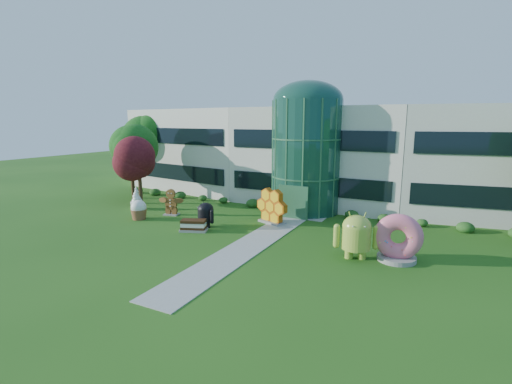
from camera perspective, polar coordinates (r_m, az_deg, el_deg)
The scene contains 14 objects.
ground at distance 23.50m, azimuth -2.50°, elevation -9.15°, with size 140.00×140.00×0.00m, color #215114.
building at distance 38.88m, azimuth 10.73°, elevation 5.72°, with size 46.00×15.00×9.30m, color beige, non-canonical shape.
atrium at distance 33.17m, azimuth 7.77°, elevation 5.37°, with size 6.00×6.00×9.80m, color #194738.
walkway at distance 25.15m, azimuth -0.23°, elevation -7.72°, with size 2.40×20.00×0.04m, color #9E9E93.
tree_red at distance 37.90m, azimuth -17.49°, elevation 2.76°, with size 4.00×4.00×6.00m, color #3F0C14, non-canonical shape.
trees_backdrop at distance 34.19m, azimuth 8.30°, elevation 4.34°, with size 52.00×8.00×8.40m, color #164E13, non-canonical shape.
android_green at distance 22.66m, azimuth 15.19°, elevation -6.14°, with size 2.76×1.84×3.12m, color #9EBB3C, non-canonical shape.
android_black at distance 28.62m, azimuth -7.75°, elevation -3.19°, with size 1.98×1.33×2.25m, color black, non-canonical shape.
donut at distance 23.14m, azimuth 21.01°, elevation -6.45°, with size 2.77×1.33×2.88m, color #F55D81, non-canonical shape.
gingerbread at distance 32.82m, azimuth -12.93°, elevation -1.50°, with size 2.50×0.96×2.31m, color brown, non-canonical shape.
ice_cream_sandwich at distance 27.88m, azimuth -9.58°, elevation -5.09°, with size 1.97×0.99×0.88m, color #311D0B, non-canonical shape.
honeycomb at distance 29.46m, azimuth 2.45°, elevation -2.42°, with size 3.21×1.15×2.52m, color yellow, non-canonical shape.
froyo at distance 35.82m, azimuth -17.92°, elevation -0.89°, with size 1.22×1.22×2.10m, color white, non-canonical shape.
cupcake at distance 32.19m, azimuth -17.59°, elevation -2.59°, with size 1.36×1.36×1.64m, color white, non-canonical shape.
Camera 1 is at (10.96, -19.15, 8.08)m, focal length 26.00 mm.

